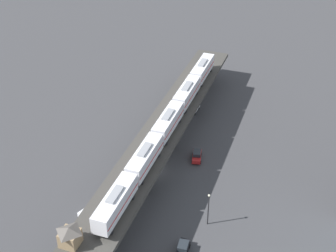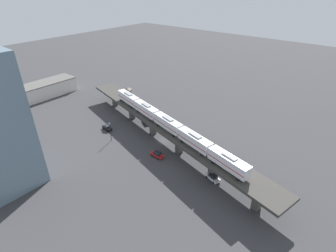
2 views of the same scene
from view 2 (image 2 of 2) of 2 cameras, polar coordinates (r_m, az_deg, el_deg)
name	(u,v)px [view 2 (image 2 of 2)]	position (r m, az deg, el deg)	size (l,w,h in m)	color
ground_plane	(163,141)	(91.41, -0.99, -3.23)	(400.00, 400.00, 0.00)	#38383A
elevated_viaduct	(164,126)	(88.23, -0.96, -0.02)	(29.96, 91.37, 6.91)	#393733
subway_train	(168,123)	(82.76, 0.00, 0.63)	(17.50, 61.29, 4.45)	silver
signal_hut	(127,91)	(110.54, -8.90, 7.51)	(3.89, 3.89, 3.40)	#8C7251
street_car_white	(213,177)	(75.53, 9.73, -10.93)	(3.06, 4.74, 1.89)	silver
street_car_black	(107,127)	(100.13, -13.13, -0.32)	(2.46, 4.62, 1.89)	black
street_car_red	(157,155)	(83.08, -2.36, -6.22)	(2.00, 4.42, 1.89)	#AD1E1E
delivery_truck	(148,115)	(104.69, -4.28, 2.32)	(6.08, 7.13, 3.20)	#333338
street_lamp	(110,130)	(91.65, -12.47, -0.90)	(0.44, 0.44, 6.94)	black
warehouse_building	(45,89)	(138.70, -25.22, 7.24)	(28.62, 10.36, 6.80)	beige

